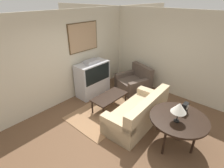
{
  "coord_description": "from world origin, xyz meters",
  "views": [
    {
      "loc": [
        -2.64,
        -2.19,
        3.04
      ],
      "look_at": [
        0.69,
        0.78,
        0.75
      ],
      "focal_mm": 28.0,
      "sensor_mm": 36.0,
      "label": 1
    }
  ],
  "objects_px": {
    "console_table": "(179,120)",
    "armchair": "(134,83)",
    "coffee_table": "(110,97)",
    "tv": "(93,78)",
    "table_lamp": "(179,108)",
    "couch": "(138,113)",
    "mantel_clock": "(185,108)"
  },
  "relations": [
    {
      "from": "tv",
      "to": "coffee_table",
      "type": "relative_size",
      "value": 1.13
    },
    {
      "from": "tv",
      "to": "couch",
      "type": "distance_m",
      "value": 2.05
    },
    {
      "from": "armchair",
      "to": "mantel_clock",
      "type": "bearing_deg",
      "value": -11.66
    },
    {
      "from": "armchair",
      "to": "table_lamp",
      "type": "height_order",
      "value": "table_lamp"
    },
    {
      "from": "couch",
      "to": "mantel_clock",
      "type": "relative_size",
      "value": 8.11
    },
    {
      "from": "armchair",
      "to": "console_table",
      "type": "relative_size",
      "value": 1.01
    },
    {
      "from": "couch",
      "to": "armchair",
      "type": "bearing_deg",
      "value": -144.2
    },
    {
      "from": "couch",
      "to": "mantel_clock",
      "type": "distance_m",
      "value": 1.19
    },
    {
      "from": "couch",
      "to": "console_table",
      "type": "distance_m",
      "value": 1.11
    },
    {
      "from": "tv",
      "to": "table_lamp",
      "type": "height_order",
      "value": "tv"
    },
    {
      "from": "mantel_clock",
      "to": "couch",
      "type": "bearing_deg",
      "value": 98.99
    },
    {
      "from": "tv",
      "to": "mantel_clock",
      "type": "height_order",
      "value": "tv"
    },
    {
      "from": "armchair",
      "to": "mantel_clock",
      "type": "height_order",
      "value": "mantel_clock"
    },
    {
      "from": "coffee_table",
      "to": "console_table",
      "type": "bearing_deg",
      "value": -91.38
    },
    {
      "from": "table_lamp",
      "to": "console_table",
      "type": "bearing_deg",
      "value": 1.27
    },
    {
      "from": "tv",
      "to": "console_table",
      "type": "xyz_separation_m",
      "value": [
        -0.35,
        -3.05,
        0.11
      ]
    },
    {
      "from": "tv",
      "to": "console_table",
      "type": "bearing_deg",
      "value": -96.51
    },
    {
      "from": "console_table",
      "to": "armchair",
      "type": "bearing_deg",
      "value": 55.62
    },
    {
      "from": "console_table",
      "to": "tv",
      "type": "bearing_deg",
      "value": 83.49
    },
    {
      "from": "armchair",
      "to": "table_lamp",
      "type": "distance_m",
      "value": 2.82
    },
    {
      "from": "console_table",
      "to": "table_lamp",
      "type": "height_order",
      "value": "table_lamp"
    },
    {
      "from": "tv",
      "to": "table_lamp",
      "type": "relative_size",
      "value": 2.75
    },
    {
      "from": "coffee_table",
      "to": "tv",
      "type": "bearing_deg",
      "value": 73.77
    },
    {
      "from": "armchair",
      "to": "table_lamp",
      "type": "xyz_separation_m",
      "value": [
        -1.63,
        -2.16,
        0.79
      ]
    },
    {
      "from": "tv",
      "to": "couch",
      "type": "xyz_separation_m",
      "value": [
        -0.27,
        -2.01,
        -0.27
      ]
    },
    {
      "from": "coffee_table",
      "to": "table_lamp",
      "type": "relative_size",
      "value": 2.43
    },
    {
      "from": "tv",
      "to": "console_table",
      "type": "relative_size",
      "value": 1.0
    },
    {
      "from": "table_lamp",
      "to": "couch",
      "type": "bearing_deg",
      "value": 77.52
    },
    {
      "from": "table_lamp",
      "to": "mantel_clock",
      "type": "height_order",
      "value": "table_lamp"
    },
    {
      "from": "table_lamp",
      "to": "mantel_clock",
      "type": "distance_m",
      "value": 0.45
    },
    {
      "from": "couch",
      "to": "armchair",
      "type": "height_order",
      "value": "armchair"
    },
    {
      "from": "armchair",
      "to": "coffee_table",
      "type": "distance_m",
      "value": 1.44
    }
  ]
}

